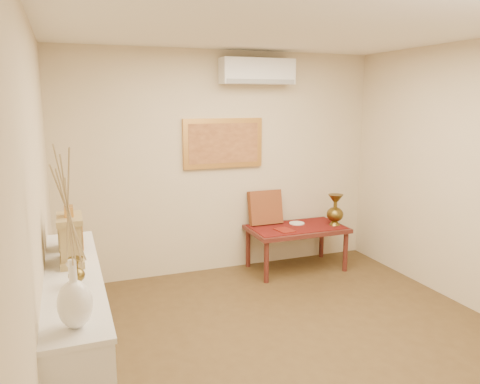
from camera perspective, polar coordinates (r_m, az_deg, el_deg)
name	(u,v)px	position (r m, az deg, el deg)	size (l,w,h in m)	color
floor	(309,355)	(4.22, 8.37, -19.03)	(4.50, 4.50, 0.00)	brown
ceiling	(319,19)	(3.70, 9.62, 20.10)	(4.50, 4.50, 0.00)	white
wall_back	(223,163)	(5.77, -2.13, 3.52)	(4.00, 0.02, 2.70)	beige
wall_left	(39,221)	(3.27, -23.31, -3.32)	(0.02, 4.50, 2.70)	beige
white_vase	(70,241)	(2.44, -19.97, -5.64)	(0.17, 0.17, 0.91)	white
candlestick	(72,281)	(2.90, -19.76, -10.21)	(0.11, 0.11, 0.22)	silver
brass_urn_small	(76,268)	(3.10, -19.35, -8.70)	(0.10, 0.10, 0.23)	brown
table_cloth	(297,227)	(5.92, 6.92, -4.22)	(1.14, 0.59, 0.01)	#611310
brass_urn_tall	(335,206)	(6.01, 11.54, -1.74)	(0.21, 0.21, 0.48)	brown
plate	(297,223)	(6.05, 6.94, -3.79)	(0.20, 0.20, 0.01)	white
menu	(285,230)	(5.72, 5.45, -4.65)	(0.18, 0.25, 0.01)	maroon
cushion	(265,207)	(5.96, 3.10, -1.88)	(0.43, 0.10, 0.43)	#5E1612
display_ledge	(77,340)	(3.56, -19.27, -16.64)	(0.37, 2.02, 0.98)	white
mantel_clock	(71,239)	(3.52, -19.90, -5.38)	(0.17, 0.36, 0.41)	tan
wooden_chest	(69,233)	(3.87, -20.18, -4.70)	(0.16, 0.21, 0.24)	tan
low_table	(297,232)	(5.94, 6.91, -4.86)	(1.20, 0.70, 0.55)	#531F19
painting	(223,143)	(5.71, -2.06, 5.97)	(1.00, 0.06, 0.60)	#C68B3F
ac_unit	(257,72)	(5.75, 2.13, 14.47)	(0.90, 0.25, 0.30)	white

